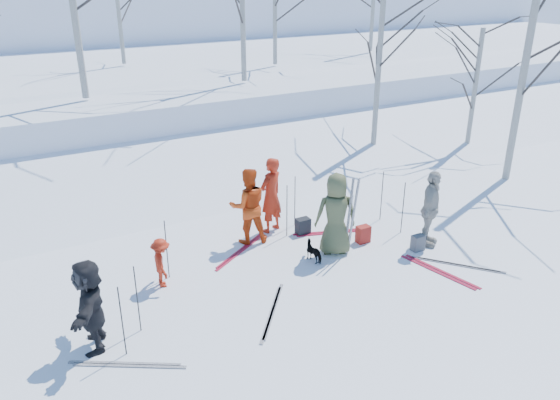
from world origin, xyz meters
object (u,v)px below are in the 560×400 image
dog (315,251)px  skier_grey_west (90,305)px  skier_redor_behind (248,206)px  skier_cream_east (430,209)px  backpack_dark (303,226)px  skier_red_north (271,195)px  backpack_red (363,234)px  backpack_grey (418,243)px  skier_olive_center (336,214)px  skier_red_seated (161,263)px

dog → skier_grey_west: bearing=-3.8°
skier_redor_behind → skier_cream_east: size_ratio=1.01×
skier_cream_east → backpack_dark: bearing=102.6°
skier_red_north → backpack_red: skier_red_north is taller
skier_redor_behind → backpack_grey: skier_redor_behind is taller
skier_cream_east → skier_grey_west: skier_cream_east is taller
skier_grey_west → backpack_dark: skier_grey_west is taller
skier_cream_east → skier_red_north: bearing=102.4°
backpack_red → dog: bearing=-172.8°
skier_olive_center → backpack_red: 1.17m
skier_red_seated → dog: size_ratio=1.96×
skier_cream_east → backpack_grey: 0.84m
skier_redor_behind → dog: bearing=133.7°
skier_redor_behind → skier_grey_west: (-4.10, -2.28, -0.09)m
skier_olive_center → skier_grey_west: (-5.60, -0.82, -0.12)m
dog → backpack_dark: (0.49, 1.30, -0.03)m
skier_redor_behind → skier_cream_east: (3.64, -2.23, -0.01)m
skier_grey_west → skier_red_north: bearing=132.8°
skier_olive_center → backpack_red: skier_olive_center is taller
skier_olive_center → backpack_grey: (1.76, -0.88, -0.78)m
dog → skier_redor_behind: bearing=-72.8°
skier_red_seated → backpack_dark: skier_red_seated is taller
skier_olive_center → dog: bearing=35.1°
skier_red_north → skier_cream_east: (2.89, -2.49, -0.03)m
skier_grey_west → backpack_grey: skier_grey_west is taller
skier_redor_behind → backpack_grey: 4.08m
dog → backpack_dark: dog is taller
skier_olive_center → dog: 0.97m
skier_cream_east → backpack_dark: (-2.28, 1.95, -0.73)m
skier_grey_west → backpack_red: 6.58m
skier_grey_west → backpack_dark: size_ratio=4.23×
backpack_red → backpack_dark: (-1.02, 1.11, -0.01)m
skier_redor_behind → skier_olive_center: bearing=150.3°
skier_red_north → skier_olive_center: bearing=92.5°
skier_red_seated → backpack_dark: 3.88m
skier_red_seated → skier_grey_west: skier_grey_west is taller
skier_red_north → backpack_grey: 3.69m
skier_redor_behind → backpack_dark: 1.57m
skier_red_north → skier_grey_west: skier_red_north is taller
backpack_red → backpack_grey: size_ratio=1.11×
skier_red_north → backpack_dark: skier_red_north is taller
backpack_grey → backpack_red: bearing=132.4°
skier_red_north → skier_redor_behind: bearing=-1.6°
skier_grey_west → dog: (4.98, 0.71, -0.62)m
backpack_grey → dog: bearing=162.1°
skier_olive_center → backpack_grey: skier_olive_center is taller
backpack_red → skier_red_seated: bearing=174.6°
dog → backpack_grey: dog is taller
skier_cream_east → dog: bearing=129.9°
skier_redor_behind → skier_red_seated: bearing=35.4°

